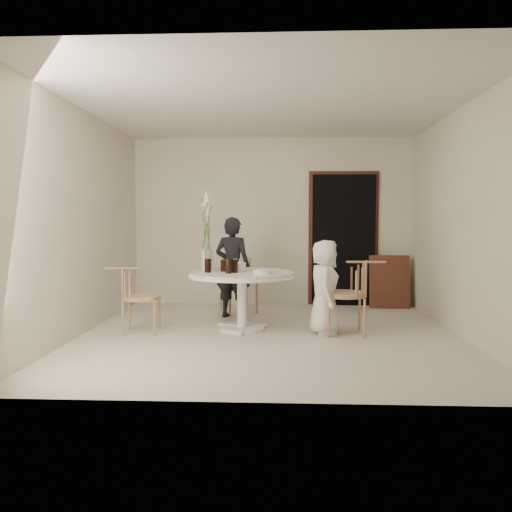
{
  "coord_description": "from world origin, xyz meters",
  "views": [
    {
      "loc": [
        0.1,
        -5.89,
        1.36
      ],
      "look_at": [
        -0.18,
        0.3,
        0.92
      ],
      "focal_mm": 35.0,
      "sensor_mm": 36.0,
      "label": 1
    }
  ],
  "objects_px": {
    "girl": "(233,267)",
    "boy": "(325,287)",
    "chair_right": "(356,286)",
    "chair_far": "(236,272)",
    "chair_left": "(132,290)",
    "table": "(242,281)",
    "birthday_cake": "(237,267)",
    "flower_vase": "(206,239)"
  },
  "relations": [
    {
      "from": "birthday_cake",
      "to": "boy",
      "type": "bearing_deg",
      "value": -12.31
    },
    {
      "from": "boy",
      "to": "chair_right",
      "type": "bearing_deg",
      "value": -87.92
    },
    {
      "from": "chair_left",
      "to": "girl",
      "type": "distance_m",
      "value": 1.54
    },
    {
      "from": "table",
      "to": "girl",
      "type": "height_order",
      "value": "girl"
    },
    {
      "from": "table",
      "to": "flower_vase",
      "type": "xyz_separation_m",
      "value": [
        -0.47,
        0.18,
        0.51
      ]
    },
    {
      "from": "chair_far",
      "to": "boy",
      "type": "xyz_separation_m",
      "value": [
        1.2,
        -1.49,
        -0.02
      ]
    },
    {
      "from": "chair_far",
      "to": "chair_left",
      "type": "distance_m",
      "value": 1.91
    },
    {
      "from": "table",
      "to": "flower_vase",
      "type": "distance_m",
      "value": 0.72
    },
    {
      "from": "chair_right",
      "to": "table",
      "type": "bearing_deg",
      "value": -96.19
    },
    {
      "from": "chair_far",
      "to": "flower_vase",
      "type": "bearing_deg",
      "value": -128.22
    },
    {
      "from": "girl",
      "to": "chair_far",
      "type": "bearing_deg",
      "value": -72.76
    },
    {
      "from": "table",
      "to": "birthday_cake",
      "type": "bearing_deg",
      "value": 138.04
    },
    {
      "from": "flower_vase",
      "to": "table",
      "type": "bearing_deg",
      "value": -20.86
    },
    {
      "from": "chair_far",
      "to": "birthday_cake",
      "type": "height_order",
      "value": "chair_far"
    },
    {
      "from": "birthday_cake",
      "to": "flower_vase",
      "type": "distance_m",
      "value": 0.54
    },
    {
      "from": "table",
      "to": "birthday_cake",
      "type": "height_order",
      "value": "birthday_cake"
    },
    {
      "from": "flower_vase",
      "to": "birthday_cake",
      "type": "bearing_deg",
      "value": -16.28
    },
    {
      "from": "chair_far",
      "to": "boy",
      "type": "bearing_deg",
      "value": -75.92
    },
    {
      "from": "table",
      "to": "chair_far",
      "type": "relative_size",
      "value": 1.47
    },
    {
      "from": "boy",
      "to": "flower_vase",
      "type": "bearing_deg",
      "value": 79.44
    },
    {
      "from": "girl",
      "to": "birthday_cake",
      "type": "distance_m",
      "value": 0.75
    },
    {
      "from": "girl",
      "to": "table",
      "type": "bearing_deg",
      "value": 120.21
    },
    {
      "from": "boy",
      "to": "girl",
      "type": "bearing_deg",
      "value": 53.67
    },
    {
      "from": "birthday_cake",
      "to": "flower_vase",
      "type": "bearing_deg",
      "value": 163.72
    },
    {
      "from": "table",
      "to": "chair_left",
      "type": "bearing_deg",
      "value": -170.23
    },
    {
      "from": "girl",
      "to": "flower_vase",
      "type": "xyz_separation_m",
      "value": [
        -0.28,
        -0.62,
        0.42
      ]
    },
    {
      "from": "girl",
      "to": "boy",
      "type": "bearing_deg",
      "value": 157.73
    },
    {
      "from": "table",
      "to": "chair_left",
      "type": "relative_size",
      "value": 1.65
    },
    {
      "from": "chair_right",
      "to": "chair_left",
      "type": "height_order",
      "value": "chair_right"
    },
    {
      "from": "chair_right",
      "to": "boy",
      "type": "xyz_separation_m",
      "value": [
        -0.37,
        0.0,
        -0.01
      ]
    },
    {
      "from": "flower_vase",
      "to": "chair_far",
      "type": "bearing_deg",
      "value": 76.53
    },
    {
      "from": "chair_right",
      "to": "boy",
      "type": "relative_size",
      "value": 0.79
    },
    {
      "from": "chair_right",
      "to": "chair_left",
      "type": "xyz_separation_m",
      "value": [
        -2.7,
        -0.05,
        -0.06
      ]
    },
    {
      "from": "chair_far",
      "to": "boy",
      "type": "relative_size",
      "value": 0.8
    },
    {
      "from": "chair_right",
      "to": "flower_vase",
      "type": "height_order",
      "value": "flower_vase"
    },
    {
      "from": "chair_far",
      "to": "birthday_cake",
      "type": "relative_size",
      "value": 4.04
    },
    {
      "from": "chair_right",
      "to": "birthday_cake",
      "type": "bearing_deg",
      "value": -98.23
    },
    {
      "from": "girl",
      "to": "boy",
      "type": "height_order",
      "value": "girl"
    },
    {
      "from": "table",
      "to": "girl",
      "type": "xyz_separation_m",
      "value": [
        -0.19,
        0.8,
        0.09
      ]
    },
    {
      "from": "girl",
      "to": "birthday_cake",
      "type": "relative_size",
      "value": 6.32
    },
    {
      "from": "birthday_cake",
      "to": "flower_vase",
      "type": "relative_size",
      "value": 0.22
    },
    {
      "from": "chair_right",
      "to": "flower_vase",
      "type": "bearing_deg",
      "value": -99.74
    }
  ]
}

